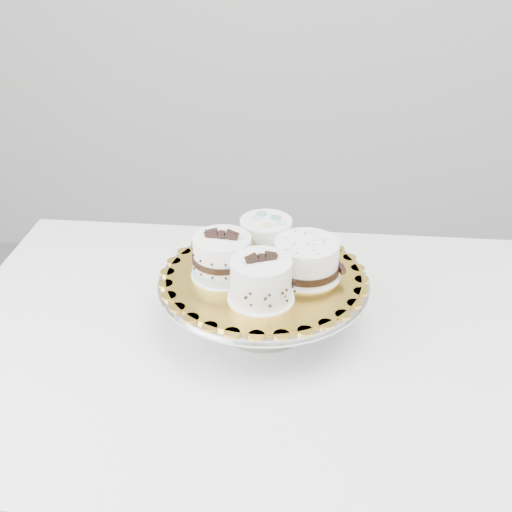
# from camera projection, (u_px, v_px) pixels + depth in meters

# --- Properties ---
(table) EXTENTS (1.30, 0.88, 0.75)m
(table) POSITION_uv_depth(u_px,v_px,m) (279.00, 365.00, 1.25)
(table) COLOR white
(table) RESTS_ON floor
(cake_stand) EXTENTS (0.40, 0.40, 0.11)m
(cake_stand) POSITION_uv_depth(u_px,v_px,m) (264.00, 292.00, 1.21)
(cake_stand) COLOR gray
(cake_stand) RESTS_ON table
(cake_board) EXTENTS (0.39, 0.39, 0.01)m
(cake_board) POSITION_uv_depth(u_px,v_px,m) (264.00, 276.00, 1.20)
(cake_board) COLOR gold
(cake_board) RESTS_ON cake_stand
(cake_swirl) EXTENTS (0.14, 0.14, 0.09)m
(cake_swirl) POSITION_uv_depth(u_px,v_px,m) (261.00, 281.00, 1.11)
(cake_swirl) COLOR white
(cake_swirl) RESTS_ON cake_board
(cake_banded) EXTENTS (0.12, 0.12, 0.10)m
(cake_banded) POSITION_uv_depth(u_px,v_px,m) (222.00, 258.00, 1.18)
(cake_banded) COLOR white
(cake_banded) RESTS_ON cake_board
(cake_dots) EXTENTS (0.12, 0.12, 0.08)m
(cake_dots) POSITION_uv_depth(u_px,v_px,m) (266.00, 237.00, 1.25)
(cake_dots) COLOR white
(cake_dots) RESTS_ON cake_board
(cake_ribbon) EXTENTS (0.15, 0.15, 0.07)m
(cake_ribbon) POSITION_uv_depth(u_px,v_px,m) (307.00, 260.00, 1.18)
(cake_ribbon) COLOR white
(cake_ribbon) RESTS_ON cake_board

